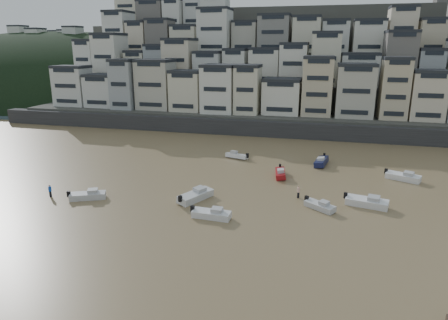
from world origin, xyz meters
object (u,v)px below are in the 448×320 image
(boat_e, at_px, (280,172))
(person_blue, at_px, (50,191))
(boat_j, at_px, (88,194))
(person_pink, at_px, (298,192))
(boat_h, at_px, (237,155))
(boat_d, at_px, (367,201))
(boat_a, at_px, (211,213))
(boat_b, at_px, (320,205))
(boat_i, at_px, (321,161))
(boat_c, at_px, (196,194))
(boat_g, at_px, (403,176))

(boat_e, distance_m, person_blue, 33.90)
(boat_e, bearing_deg, person_blue, -69.19)
(boat_j, bearing_deg, person_pink, -9.26)
(boat_h, xyz_separation_m, person_pink, (12.49, -17.15, 0.25))
(boat_d, xyz_separation_m, boat_j, (-36.28, -6.80, -0.08))
(boat_e, bearing_deg, boat_j, -64.80)
(boat_a, bearing_deg, person_blue, 179.69)
(boat_a, distance_m, boat_b, 13.90)
(boat_i, relative_size, boat_c, 0.94)
(boat_i, relative_size, boat_b, 1.26)
(boat_a, relative_size, boat_d, 0.90)
(boat_h, bearing_deg, boat_b, 143.05)
(boat_b, bearing_deg, boat_h, 162.21)
(boat_e, height_order, boat_j, boat_j)
(boat_e, bearing_deg, boat_b, 19.57)
(boat_j, distance_m, person_pink, 28.54)
(boat_j, relative_size, person_pink, 2.94)
(boat_d, bearing_deg, boat_b, -143.89)
(boat_b, distance_m, person_pink, 4.47)
(boat_h, bearing_deg, boat_j, 74.86)
(boat_j, bearing_deg, boat_c, -11.53)
(boat_e, xyz_separation_m, boat_b, (6.42, -11.89, -0.08))
(boat_g, height_order, boat_j, boat_g)
(boat_c, relative_size, person_blue, 3.44)
(person_blue, distance_m, person_pink, 33.94)
(boat_i, xyz_separation_m, boat_h, (-15.13, 0.35, -0.15))
(person_pink, bearing_deg, boat_j, -164.47)
(person_pink, bearing_deg, boat_a, -135.69)
(boat_b, height_order, person_pink, person_pink)
(boat_b, bearing_deg, boat_g, 86.12)
(boat_h, xyz_separation_m, person_blue, (-20.45, -25.34, 0.25))
(boat_c, distance_m, person_blue, 20.04)
(boat_b, distance_m, boat_j, 30.75)
(boat_g, relative_size, boat_h, 1.20)
(person_pink, bearing_deg, boat_g, 37.48)
(boat_g, bearing_deg, person_blue, -133.95)
(boat_a, relative_size, boat_b, 1.14)
(boat_i, height_order, boat_b, boat_i)
(person_pink, bearing_deg, boat_b, -48.47)
(boat_c, xyz_separation_m, boat_j, (-14.22, -3.35, -0.12))
(boat_j, bearing_deg, person_blue, 160.88)
(boat_j, bearing_deg, boat_h, 34.02)
(boat_g, bearing_deg, boat_e, -147.17)
(boat_c, xyz_separation_m, boat_e, (9.82, 12.85, -0.12))
(boat_a, relative_size, boat_h, 1.12)
(boat_c, distance_m, boat_e, 16.17)
(boat_i, height_order, boat_d, boat_d)
(person_pink, bearing_deg, boat_e, 112.03)
(boat_h, bearing_deg, boat_e, 152.43)
(boat_g, relative_size, person_blue, 3.15)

